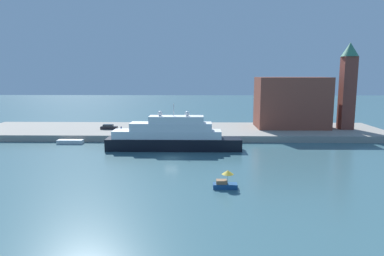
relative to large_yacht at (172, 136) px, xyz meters
The scene contains 10 objects.
ground 8.40m from the large_yacht, 86.85° to the right, with size 400.00×400.00×0.00m, color #3D6670.
quay_dock 20.11m from the large_yacht, 88.76° to the left, with size 110.00×23.69×1.62m, color gray.
large_yacht is the anchor object (origin of this frame).
small_motorboat 27.79m from the large_yacht, 69.41° to the right, with size 3.52×1.72×2.72m.
work_barge 25.58m from the large_yacht, 166.20° to the left, with size 6.03×1.83×0.96m, color silver.
harbor_building 39.12m from the large_yacht, 35.37° to the left, with size 19.21×11.36×13.92m, color brown.
bell_tower 50.96m from the large_yacht, 23.42° to the left, with size 4.52×4.52×23.03m.
parked_car 25.80m from the large_yacht, 135.82° to the left, with size 4.44×1.62×1.31m.
person_figure 18.07m from the large_yacht, 139.51° to the left, with size 0.36×0.36×1.81m.
mooring_bollard 9.50m from the large_yacht, 108.78° to the left, with size 0.42×0.42×0.79m, color black.
Camera 1 is at (5.44, -67.40, 16.64)m, focal length 32.82 mm.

